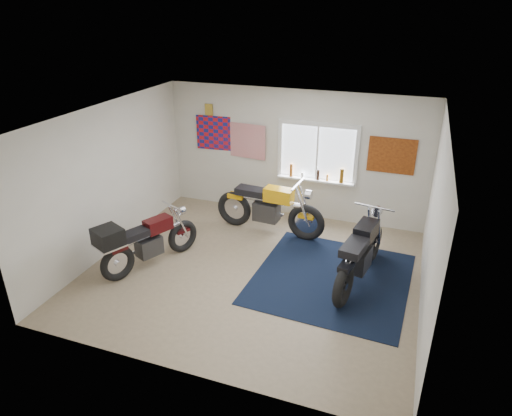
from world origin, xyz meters
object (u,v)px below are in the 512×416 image
(navy_rug, at_px, (331,278))
(yellow_triumph, at_px, (269,209))
(black_chrome_bike, at_px, (360,254))
(maroon_tourer, at_px, (143,242))

(navy_rug, distance_m, yellow_triumph, 2.05)
(yellow_triumph, height_order, black_chrome_bike, yellow_triumph)
(black_chrome_bike, bearing_deg, navy_rug, 112.94)
(maroon_tourer, bearing_deg, black_chrome_bike, -51.77)
(navy_rug, height_order, yellow_triumph, yellow_triumph)
(black_chrome_bike, bearing_deg, yellow_triumph, 69.21)
(navy_rug, xyz_separation_m, yellow_triumph, (-1.54, 1.26, 0.50))
(maroon_tourer, bearing_deg, navy_rug, -51.70)
(navy_rug, xyz_separation_m, maroon_tourer, (-3.15, -0.76, 0.51))
(black_chrome_bike, bearing_deg, maroon_tourer, 113.46)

